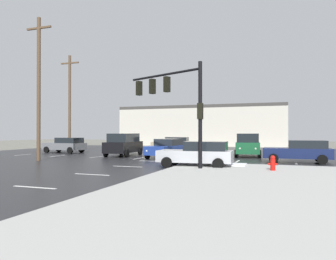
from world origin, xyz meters
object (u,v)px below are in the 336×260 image
at_px(sedan_blue, 166,148).
at_px(sedan_grey, 66,145).
at_px(traffic_signal_mast, 175,97).
at_px(sedan_tan, 173,144).
at_px(suv_green, 248,144).
at_px(sedan_silver, 198,154).
at_px(sedan_navy, 299,151).
at_px(suv_black, 124,144).
at_px(utility_pole_mid, 39,86).
at_px(utility_pole_far, 70,102).
at_px(fire_hydrant, 273,163).

bearing_deg(sedan_blue, sedan_grey, -97.25).
bearing_deg(traffic_signal_mast, sedan_tan, -46.98).
height_order(suv_green, sedan_silver, suv_green).
height_order(sedan_navy, suv_black, suv_black).
xyz_separation_m(sedan_tan, sedan_navy, (13.03, -10.98, 0.00)).
bearing_deg(suv_green, sedan_tan, -128.48).
xyz_separation_m(suv_green, utility_pole_mid, (-14.46, -9.69, 4.55)).
distance_m(traffic_signal_mast, sedan_silver, 3.73).
bearing_deg(utility_pole_far, utility_pole_mid, -66.57).
height_order(sedan_navy, utility_pole_far, utility_pole_far).
xyz_separation_m(suv_green, sedan_navy, (3.99, -5.00, -0.24)).
relative_size(fire_hydrant, sedan_grey, 0.17).
xyz_separation_m(suv_green, suv_black, (-10.74, -3.03, 0.00)).
height_order(sedan_blue, suv_black, suv_black).
relative_size(sedan_silver, sedan_navy, 1.02).
relative_size(sedan_silver, sedan_grey, 1.00).
bearing_deg(suv_green, suv_black, -79.26).
distance_m(suv_black, utility_pole_mid, 8.89).
bearing_deg(sedan_tan, sedan_grey, 31.59).
xyz_separation_m(fire_hydrant, sedan_tan, (-11.40, 17.34, 0.32)).
height_order(sedan_tan, sedan_grey, same).
height_order(traffic_signal_mast, sedan_grey, traffic_signal_mast).
height_order(sedan_tan, utility_pole_mid, utility_pole_mid).
bearing_deg(utility_pole_far, suv_green, 2.01).
bearing_deg(sedan_silver, sedan_grey, -31.64).
bearing_deg(fire_hydrant, suv_black, 147.52).
xyz_separation_m(traffic_signal_mast, utility_pole_far, (-15.15, 10.25, 1.08)).
distance_m(sedan_navy, sedan_blue, 10.39).
distance_m(fire_hydrant, sedan_grey, 23.21).
distance_m(sedan_tan, sedan_navy, 17.04).
distance_m(sedan_navy, utility_pole_mid, 19.64).
bearing_deg(suv_green, sedan_grey, -91.36).
bearing_deg(fire_hydrant, utility_pole_mid, 174.34).
bearing_deg(sedan_grey, fire_hydrant, 157.60).
relative_size(fire_hydrant, utility_pole_far, 0.08).
xyz_separation_m(traffic_signal_mast, sedan_silver, (1.23, 0.72, -3.44)).
relative_size(fire_hydrant, sedan_tan, 0.17).
relative_size(traffic_signal_mast, sedan_tan, 1.29).
xyz_separation_m(sedan_blue, utility_pole_far, (-12.06, 3.18, 4.53)).
height_order(sedan_navy, utility_pole_mid, utility_pole_mid).
distance_m(fire_hydrant, utility_pole_far, 23.85).
distance_m(suv_green, sedan_navy, 6.40).
bearing_deg(traffic_signal_mast, sedan_grey, -8.46).
bearing_deg(sedan_navy, sedan_tan, -40.20).
relative_size(sedan_tan, suv_black, 0.94).
bearing_deg(sedan_navy, suv_green, -51.47).
bearing_deg(sedan_silver, suv_black, -42.34).
height_order(traffic_signal_mast, utility_pole_mid, utility_pole_mid).
height_order(sedan_silver, sedan_grey, same).
bearing_deg(sedan_tan, sedan_navy, 134.37).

